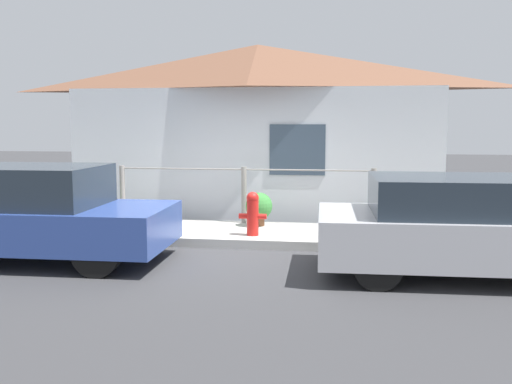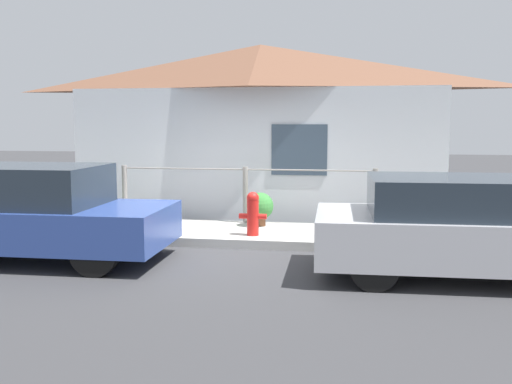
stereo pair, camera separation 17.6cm
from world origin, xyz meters
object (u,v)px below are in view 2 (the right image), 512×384
object	(u,v)px
car_left	(36,213)
potted_plant_near_hydrant	(260,207)
potted_plant_by_fence	(99,206)
car_right	(460,227)
fire_hydrant	(253,213)

from	to	relation	value
car_left	potted_plant_near_hydrant	xyz separation A→B (m)	(2.96, 2.52, -0.20)
car_left	potted_plant_by_fence	size ratio (longest dim) A/B	7.21
car_left	potted_plant_by_fence	world-z (taller)	car_left
potted_plant_by_fence	car_right	bearing A→B (deg)	-22.15
car_right	fire_hydrant	world-z (taller)	car_right
car_left	car_right	size ratio (longest dim) A/B	1.00
car_left	car_right	xyz separation A→B (m)	(6.01, -0.00, -0.04)
car_right	potted_plant_near_hydrant	distance (m)	3.96
car_right	car_left	bearing A→B (deg)	178.50
potted_plant_by_fence	car_left	bearing A→B (deg)	-85.78
fire_hydrant	car_left	bearing A→B (deg)	-151.67
car_right	potted_plant_by_fence	distance (m)	6.70
potted_plant_near_hydrant	potted_plant_by_fence	world-z (taller)	potted_plant_near_hydrant
car_left	car_right	bearing A→B (deg)	-0.94
car_right	potted_plant_by_fence	xyz separation A→B (m)	(-6.20, 2.52, -0.23)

